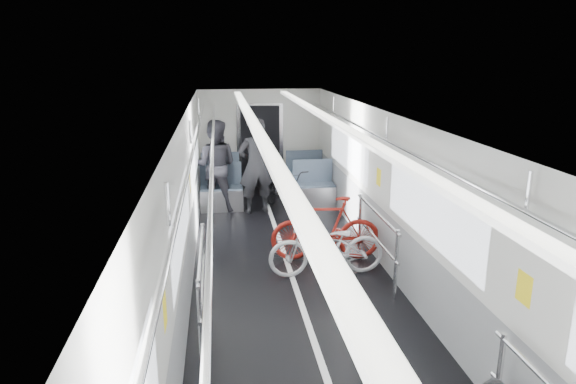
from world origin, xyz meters
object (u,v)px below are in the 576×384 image
(person_seated, at_px, (215,165))
(bike_right_mid, at_px, (327,247))
(person_standing, at_px, (256,166))
(bike_aisle, at_px, (283,190))
(bike_right_far, at_px, (326,229))

(person_seated, bearing_deg, bike_right_mid, 126.60)
(person_standing, height_order, person_seated, person_standing)
(bike_aisle, height_order, person_seated, person_seated)
(bike_aisle, distance_m, person_standing, 0.76)
(bike_right_mid, distance_m, person_seated, 4.02)
(bike_aisle, distance_m, person_seated, 1.52)
(bike_right_mid, xyz_separation_m, bike_right_far, (0.11, 0.60, 0.07))
(bike_right_mid, height_order, bike_aisle, bike_aisle)
(bike_right_far, distance_m, person_seated, 3.53)
(bike_aisle, xyz_separation_m, person_seated, (-1.38, 0.42, 0.47))
(bike_right_far, bearing_deg, bike_aisle, -166.70)
(person_standing, bearing_deg, person_seated, -33.20)
(bike_right_far, bearing_deg, bike_right_mid, -4.95)
(bike_right_mid, relative_size, bike_aisle, 0.94)
(bike_right_mid, relative_size, bike_right_far, 0.99)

